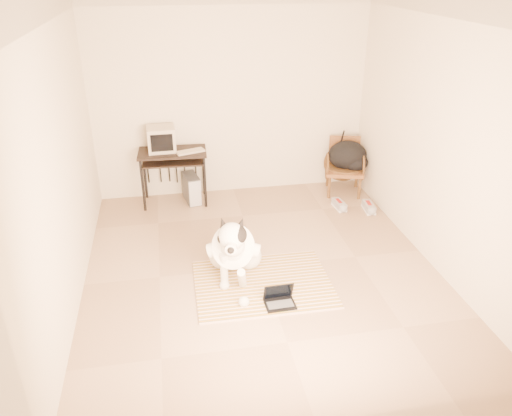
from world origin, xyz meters
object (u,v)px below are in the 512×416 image
object	(u,v)px
crt_monitor	(161,139)
computer_desk	(173,159)
pc_tower	(192,188)
backpack	(349,156)
laptop	(279,299)
rattan_chair	(344,166)
dog	(234,249)

from	to	relation	value
crt_monitor	computer_desk	bearing A→B (deg)	-29.53
pc_tower	backpack	world-z (taller)	backpack
crt_monitor	backpack	bearing A→B (deg)	-3.45
laptop	backpack	bearing A→B (deg)	57.37
rattan_chair	backpack	bearing A→B (deg)	-25.29
computer_desk	rattan_chair	distance (m)	2.58
computer_desk	rattan_chair	world-z (taller)	rattan_chair
laptop	computer_desk	xyz separation A→B (m)	(-0.96, 2.68, 0.61)
dog	laptop	world-z (taller)	dog
dog	computer_desk	bearing A→B (deg)	105.49
pc_tower	rattan_chair	bearing A→B (deg)	-1.61
crt_monitor	pc_tower	bearing A→B (deg)	-11.45
computer_desk	rattan_chair	bearing A→B (deg)	-1.43
dog	pc_tower	xyz separation A→B (m)	(-0.34, 2.08, -0.16)
rattan_chair	backpack	distance (m)	0.17
dog	crt_monitor	world-z (taller)	crt_monitor
pc_tower	backpack	xyz separation A→B (m)	(2.38, -0.09, 0.37)
laptop	computer_desk	bearing A→B (deg)	109.63
laptop	rattan_chair	size ratio (longest dim) A/B	0.39
computer_desk	pc_tower	xyz separation A→B (m)	(0.24, 0.00, -0.48)
pc_tower	rattan_chair	size ratio (longest dim) A/B	0.56
dog	computer_desk	xyz separation A→B (m)	(-0.58, 2.08, 0.32)
dog	computer_desk	world-z (taller)	dog
laptop	crt_monitor	xyz separation A→B (m)	(-1.09, 2.76, 0.90)
dog	backpack	bearing A→B (deg)	44.32
dog	rattan_chair	size ratio (longest dim) A/B	1.54
laptop	crt_monitor	size ratio (longest dim) A/B	0.81
dog	crt_monitor	xyz separation A→B (m)	(-0.71, 2.16, 0.61)
computer_desk	rattan_chair	size ratio (longest dim) A/B	1.19
crt_monitor	dog	bearing A→B (deg)	-71.71
computer_desk	backpack	distance (m)	2.62
dog	pc_tower	world-z (taller)	dog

